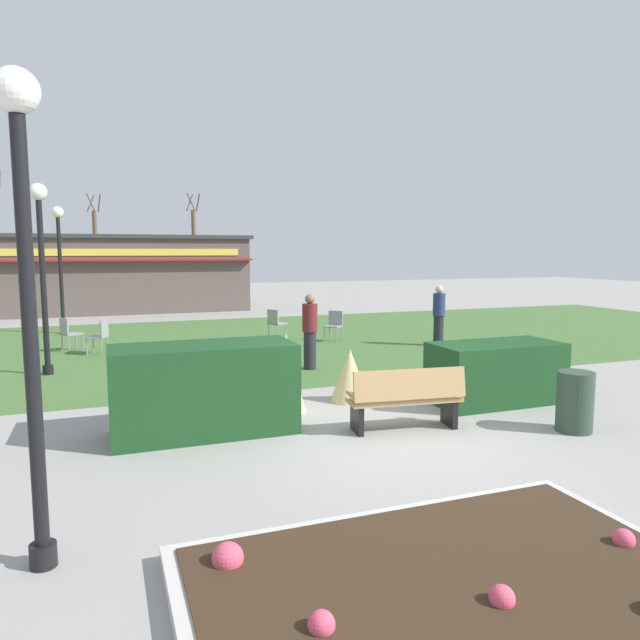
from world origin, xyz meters
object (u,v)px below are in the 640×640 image
Objects in this scene: park_bench at (406,399)px; lamppost_near at (26,262)px; lamppost_mid at (42,255)px; cafe_chair_west at (334,323)px; person_standing at (439,315)px; lamppost_far at (60,254)px; trash_bin at (575,402)px; person_strolling at (310,331)px; cafe_chair_north at (100,334)px; cafe_chair_east at (68,331)px; food_kiosk at (122,273)px; parked_car_west_slot at (104,287)px; cafe_chair_center at (275,321)px; tree_center_bg at (96,249)px; tree_right_bg at (194,248)px.

lamppost_near is (-4.67, -2.23, 2.07)m from park_bench.
lamppost_mid is (-0.63, 8.38, 0.00)m from lamppost_near.
person_standing is at bearing -36.46° from cafe_chair_west.
lamppost_far is 9.05m from cafe_chair_west.
person_strolling is at bearing 110.80° from trash_bin.
lamppost_far is at bearing 104.09° from cafe_chair_north.
cafe_chair_west is (-0.11, 9.20, 0.08)m from trash_bin.
person_standing is (9.64, -2.65, 0.33)m from cafe_chair_east.
person_standing is at bearing -59.64° from food_kiosk.
cafe_chair_west is at bearing -71.48° from parked_car_west_slot.
lamppost_mid is at bearing -151.76° from cafe_chair_center.
cafe_chair_north is at bearing -89.41° from tree_center_bg.
cafe_chair_east is (0.27, 3.00, -2.02)m from lamppost_mid.
person_strolling is at bearing -40.51° from cafe_chair_east.
lamppost_near reaches higher than park_bench.
lamppost_mid reaches higher than cafe_chair_north.
cafe_chair_west reaches higher than trash_bin.
cafe_chair_west is at bearing -64.89° from food_kiosk.
lamppost_far reaches higher than person_standing.
parked_car_west_slot is at bearing 96.45° from food_kiosk.
food_kiosk reaches higher than parked_car_west_slot.
park_bench is 14.08m from lamppost_far.
lamppost_near reaches higher than food_kiosk.
lamppost_far is 0.37× the size of food_kiosk.
cafe_chair_center reaches higher than trash_bin.
lamppost_far reaches higher than cafe_chair_center.
cafe_chair_west is at bearing -31.04° from lamppost_far.
lamppost_far is 4.53× the size of cafe_chair_east.
lamppost_far is at bearing -106.05° from food_kiosk.
cafe_chair_north is 0.14× the size of tree_right_bg.
parked_car_west_slot is at bearing 88.89° from lamppost_near.
person_standing is 0.27× the size of tree_center_bg.
parked_car_west_slot is (-0.80, 7.07, -1.02)m from food_kiosk.
person_standing is (4.62, 6.51, 0.38)m from park_bench.
lamppost_near is at bearing -100.50° from tree_right_bg.
lamppost_mid is 4.53× the size of cafe_chair_west.
person_strolling is (5.54, -8.13, -1.69)m from lamppost_far.
person_strolling is 1.00× the size of person_standing.
cafe_chair_west is at bearing -88.41° from tree_right_bg.
lamppost_near is 12.73m from cafe_chair_west.
park_bench reaches higher than cafe_chair_west.
food_kiosk reaches higher than person_strolling.
tree_right_bg is (-0.75, 32.25, 2.36)m from trash_bin.
trash_bin is at bearing -42.86° from lamppost_mid.
park_bench is 9.41m from cafe_chair_center.
food_kiosk reaches higher than trash_bin.
person_standing is (7.92, -13.52, -0.81)m from food_kiosk.
cafe_chair_east reaches higher than trash_bin.
person_strolling is 22.78m from parked_car_west_slot.
tree_center_bg is (0.81, 26.78, 0.21)m from lamppost_mid.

